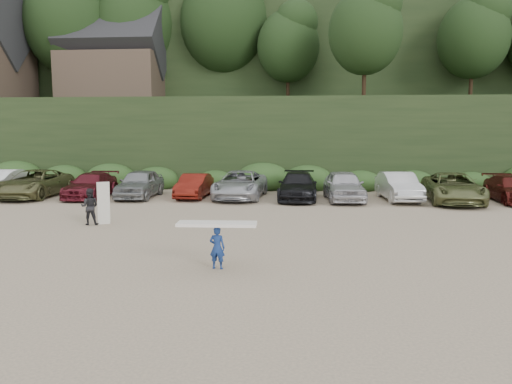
# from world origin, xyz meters

# --- Properties ---
(ground) EXTENTS (120.00, 120.00, 0.00)m
(ground) POSITION_xyz_m (0.00, 0.00, 0.00)
(ground) COLOR tan
(ground) RESTS_ON ground
(hillside_backdrop) EXTENTS (90.00, 41.50, 28.00)m
(hillside_backdrop) POSITION_xyz_m (-0.26, 35.93, 11.22)
(hillside_backdrop) COLOR black
(hillside_backdrop) RESTS_ON ground
(parked_cars) EXTENTS (39.70, 6.40, 1.65)m
(parked_cars) POSITION_xyz_m (2.10, 10.03, 0.77)
(parked_cars) COLOR #AFAFB4
(parked_cars) RESTS_ON ground
(child_surfer) EXTENTS (2.24, 0.71, 1.33)m
(child_surfer) POSITION_xyz_m (1.36, -3.95, 0.90)
(child_surfer) COLOR navy
(child_surfer) RESTS_ON ground
(adult_surfer) EXTENTS (1.23, 0.67, 1.77)m
(adult_surfer) POSITION_xyz_m (-4.87, 1.97, 0.76)
(adult_surfer) COLOR black
(adult_surfer) RESTS_ON ground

